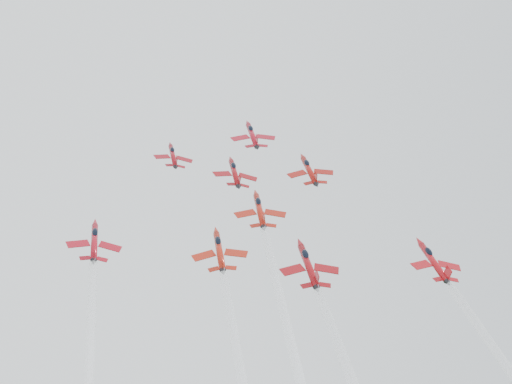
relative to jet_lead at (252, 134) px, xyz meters
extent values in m
cylinder|color=#A20F1D|center=(0.00, -0.30, -0.35)|extent=(1.23, 9.40, 8.04)
cone|color=#A20F1D|center=(0.00, 4.95, 3.98)|extent=(1.23, 2.68, 2.51)
cone|color=black|center=(0.00, -5.13, -4.33)|extent=(1.23, 1.81, 1.80)
ellipsoid|color=black|center=(0.00, 1.32, 1.71)|extent=(1.12, 2.53, 2.34)
cube|color=#A20F1D|center=(-3.01, -0.96, -0.96)|extent=(4.54, 2.85, 1.36)
cube|color=#A20F1D|center=(3.01, -0.96, -0.96)|extent=(4.54, 2.85, 1.36)
cube|color=#A20F1D|center=(0.00, -4.95, -2.44)|extent=(0.13, 2.97, 3.00)
cube|color=#A20F1D|center=(-1.56, -4.27, -3.62)|extent=(2.18, 1.41, 0.78)
cube|color=#A20F1D|center=(1.56, -4.27, -3.62)|extent=(2.18, 1.41, 0.78)
cylinder|color=maroon|center=(-19.09, -9.20, -7.68)|extent=(0.98, 7.46, 6.39)
cone|color=maroon|center=(-19.09, -5.02, -4.24)|extent=(0.98, 2.13, 1.99)
cone|color=black|center=(-19.09, -13.03, -10.83)|extent=(0.98, 1.44, 1.43)
ellipsoid|color=black|center=(-19.09, -7.90, -6.04)|extent=(0.89, 2.01, 1.86)
cube|color=maroon|center=(-21.49, -9.72, -8.16)|extent=(3.60, 2.27, 1.08)
cube|color=maroon|center=(-16.70, -9.72, -8.16)|extent=(3.60, 2.27, 1.08)
cube|color=maroon|center=(-19.09, -12.88, -9.34)|extent=(0.11, 2.36, 2.38)
cube|color=maroon|center=(-20.33, -12.34, -10.27)|extent=(1.73, 1.12, 0.62)
cube|color=maroon|center=(-17.85, -12.34, -10.27)|extent=(1.73, 1.12, 0.62)
cylinder|color=maroon|center=(-6.79, -14.01, -11.64)|extent=(1.11, 8.52, 7.29)
cone|color=maroon|center=(-6.79, -9.24, -7.72)|extent=(1.11, 2.43, 2.27)
cone|color=black|center=(-6.79, -18.38, -15.24)|extent=(1.11, 1.64, 1.63)
ellipsoid|color=black|center=(-6.79, -12.53, -9.77)|extent=(1.01, 2.30, 2.12)
cube|color=maroon|center=(-9.52, -14.60, -12.19)|extent=(4.11, 2.59, 1.24)
cube|color=maroon|center=(-4.06, -14.60, -12.19)|extent=(4.11, 2.59, 1.24)
cube|color=maroon|center=(-6.79, -18.21, -13.53)|extent=(0.12, 2.69, 2.72)
cube|color=maroon|center=(-8.21, -17.60, -14.60)|extent=(1.97, 1.28, 0.71)
cube|color=maroon|center=(-5.37, -17.60, -14.60)|extent=(1.97, 1.28, 0.71)
cylinder|color=#9B140E|center=(9.93, -12.27, -10.21)|extent=(1.19, 9.12, 7.81)
cone|color=#9B140E|center=(9.93, -7.16, -6.00)|extent=(1.19, 2.60, 2.44)
cone|color=black|center=(9.93, -16.95, -14.06)|extent=(1.19, 1.76, 1.75)
ellipsoid|color=black|center=(9.93, -10.69, -8.20)|extent=(1.08, 2.46, 2.27)
cube|color=#9B140E|center=(7.01, -12.90, -10.80)|extent=(4.40, 2.77, 1.32)
cube|color=#9B140E|center=(12.86, -12.90, -10.80)|extent=(4.40, 2.77, 1.32)
cube|color=#9B140E|center=(9.93, -16.77, -12.23)|extent=(0.13, 2.88, 2.91)
cube|color=#9B140E|center=(8.42, -16.11, -13.37)|extent=(2.11, 1.37, 0.76)
cube|color=#9B140E|center=(11.45, -16.11, -13.37)|extent=(2.11, 1.37, 0.76)
cylinder|color=#A71C0F|center=(-3.95, -24.68, -20.43)|extent=(1.17, 8.92, 7.64)
cone|color=#A71C0F|center=(-3.95, -19.69, -16.32)|extent=(1.17, 2.54, 2.38)
cone|color=black|center=(-3.95, -29.26, -24.20)|extent=(1.17, 1.72, 1.71)
ellipsoid|color=black|center=(-3.95, -23.13, -18.47)|extent=(1.06, 2.41, 2.22)
cube|color=#A71C0F|center=(-6.81, -25.30, -21.01)|extent=(4.31, 2.71, 1.29)
cube|color=#A71C0F|center=(-1.09, -25.30, -21.01)|extent=(4.31, 2.71, 1.29)
cube|color=#A71C0F|center=(-3.95, -29.08, -22.41)|extent=(0.13, 2.82, 2.85)
cube|color=#A71C0F|center=(-5.43, -28.44, -23.53)|extent=(2.07, 1.34, 0.74)
cube|color=#A71C0F|center=(-2.47, -28.44, -23.53)|extent=(2.07, 1.34, 0.74)
cylinder|color=#A40F1D|center=(-34.02, -32.89, -27.19)|extent=(1.06, 8.08, 6.92)
cone|color=#A40F1D|center=(-34.02, -28.37, -23.47)|extent=(1.06, 2.30, 2.16)
cone|color=black|center=(-34.02, -37.04, -30.61)|extent=(1.06, 1.56, 1.55)
ellipsoid|color=black|center=(-34.02, -31.49, -25.42)|extent=(0.96, 2.18, 2.01)
cube|color=#A40F1D|center=(-36.61, -33.45, -27.72)|extent=(3.90, 2.45, 1.17)
cube|color=#A40F1D|center=(-31.43, -33.45, -27.72)|extent=(3.90, 2.45, 1.17)
cube|color=#A40F1D|center=(-34.02, -36.88, -28.99)|extent=(0.12, 2.55, 2.58)
cube|color=#A40F1D|center=(-35.37, -36.29, -30.00)|extent=(1.87, 1.21, 0.67)
cube|color=#A40F1D|center=(-32.68, -36.29, -30.00)|extent=(1.87, 1.21, 0.67)
cylinder|color=#AE2010|center=(-13.29, -34.54, -28.55)|extent=(1.12, 8.55, 7.32)
cone|color=#AE2010|center=(-13.29, -29.76, -24.61)|extent=(1.12, 2.43, 2.28)
cone|color=black|center=(-13.29, -38.93, -32.17)|extent=(1.12, 1.65, 1.64)
ellipsoid|color=black|center=(-13.29, -33.06, -26.67)|extent=(1.02, 2.31, 2.13)
cube|color=#AE2010|center=(-16.04, -35.13, -29.11)|extent=(4.13, 2.60, 1.24)
cube|color=#AE2010|center=(-10.55, -35.13, -29.11)|extent=(4.13, 2.60, 1.24)
cube|color=#AE2010|center=(-13.29, -38.76, -30.45)|extent=(0.12, 2.70, 2.73)
cube|color=#AE2010|center=(-14.72, -38.14, -31.52)|extent=(1.98, 1.28, 0.71)
cube|color=#AE2010|center=(-11.87, -38.14, -31.52)|extent=(1.98, 1.28, 0.71)
cylinder|color=maroon|center=(1.55, -37.52, -31.01)|extent=(1.21, 9.29, 7.95)
cone|color=maroon|center=(1.55, -32.32, -26.73)|extent=(1.21, 2.64, 2.48)
cone|color=black|center=(1.55, -42.29, -34.93)|extent=(1.21, 1.79, 1.78)
ellipsoid|color=black|center=(1.55, -35.91, -28.97)|extent=(1.10, 2.50, 2.31)
cube|color=maroon|center=(-1.43, -38.16, -31.61)|extent=(4.48, 2.82, 1.35)
cube|color=maroon|center=(4.53, -38.16, -31.61)|extent=(4.48, 2.82, 1.35)
cube|color=maroon|center=(1.55, -42.11, -33.07)|extent=(0.13, 2.94, 2.97)
cube|color=maroon|center=(0.00, -41.44, -34.23)|extent=(2.15, 1.39, 0.77)
cube|color=maroon|center=(3.09, -41.44, -34.23)|extent=(2.15, 1.39, 0.77)
cylinder|color=#AD1017|center=(25.37, -36.60, -30.25)|extent=(1.15, 8.83, 7.56)
cone|color=#AD1017|center=(25.37, -31.66, -26.18)|extent=(1.15, 2.51, 2.36)
cone|color=black|center=(25.37, -41.13, -33.98)|extent=(1.15, 1.71, 1.69)
ellipsoid|color=black|center=(25.37, -35.07, -28.31)|extent=(1.05, 2.38, 2.20)
cube|color=#AD1017|center=(22.53, -37.21, -30.82)|extent=(4.26, 2.68, 1.28)
cube|color=#AD1017|center=(28.20, -37.21, -30.82)|extent=(4.26, 2.68, 1.28)
cube|color=#AD1017|center=(25.37, -40.96, -32.21)|extent=(0.13, 2.79, 2.82)
cube|color=#AD1017|center=(23.90, -40.32, -33.32)|extent=(2.05, 1.32, 0.73)
cube|color=#AD1017|center=(26.83, -40.32, -33.32)|extent=(2.05, 1.32, 0.73)
camera|label=1|loc=(-31.40, -142.45, -32.85)|focal=45.00mm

